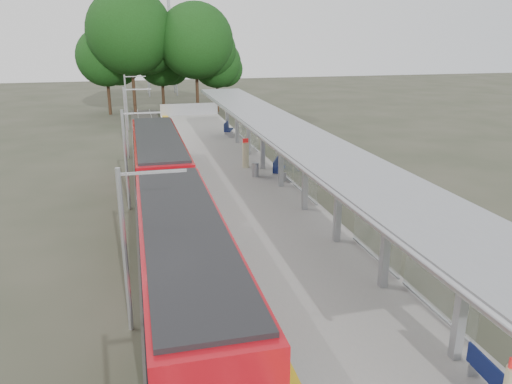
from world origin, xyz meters
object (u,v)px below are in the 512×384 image
(bench_near, at_px, (488,373))
(info_pillar_far, at_px, (246,155))
(bench_far, at_px, (228,129))
(bench_mid, at_px, (278,168))
(litter_bin, at_px, (255,170))
(train, at_px, (168,200))

(bench_near, xyz_separation_m, info_pillar_far, (-0.96, 21.74, 0.33))
(bench_far, height_order, info_pillar_far, info_pillar_far)
(bench_mid, xyz_separation_m, litter_bin, (-1.21, 0.56, -0.18))
(train, relative_size, bench_mid, 16.13)
(train, relative_size, bench_far, 15.67)
(bench_mid, distance_m, bench_far, 13.16)
(train, xyz_separation_m, bench_far, (6.29, 18.97, -0.44))
(bench_near, xyz_separation_m, litter_bin, (-0.87, 19.51, -0.07))
(train, distance_m, bench_near, 14.63)
(info_pillar_far, height_order, litter_bin, info_pillar_far)
(bench_near, height_order, bench_mid, bench_mid)
(bench_near, bearing_deg, info_pillar_far, 95.22)
(bench_near, relative_size, bench_far, 0.78)
(bench_mid, relative_size, info_pillar_far, 0.91)
(bench_mid, bearing_deg, bench_far, 117.10)
(bench_near, bearing_deg, bench_mid, 91.66)
(bench_near, xyz_separation_m, bench_far, (-0.16, 32.10, 0.12))
(train, relative_size, bench_near, 20.22)
(train, height_order, litter_bin, train)
(bench_mid, height_order, bench_far, bench_far)
(bench_near, distance_m, litter_bin, 19.53)
(train, relative_size, info_pillar_far, 14.76)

